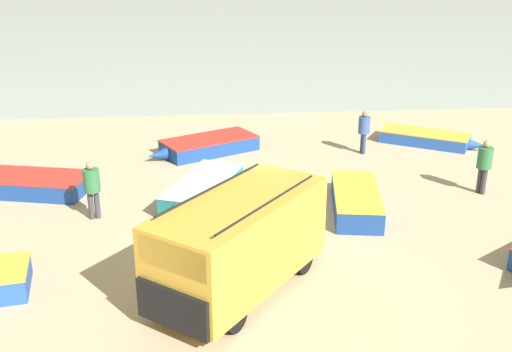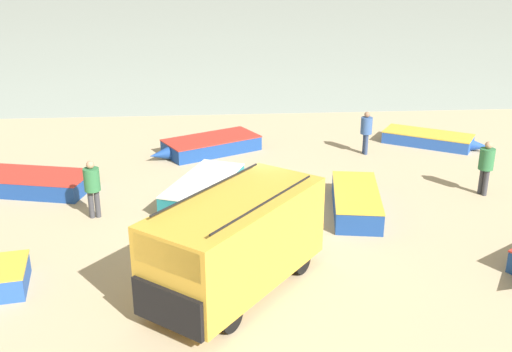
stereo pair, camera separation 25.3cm
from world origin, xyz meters
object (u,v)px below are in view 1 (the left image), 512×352
Objects in this scene: fishing_rowboat_6 at (202,192)px; fisherman_2 at (484,162)px; fisherman_0 at (364,128)px; parked_van at (239,241)px; fisherman_1 at (92,185)px; fishing_rowboat_3 at (355,199)px; fishing_rowboat_5 at (428,138)px; fishing_rowboat_0 at (207,145)px; fishing_rowboat_4 at (23,183)px.

fisherman_2 is at bearing 112.00° from fishing_rowboat_6.
parked_van is at bearing 55.98° from fisherman_0.
fisherman_1 is at bearing -98.76° from parked_van.
fishing_rowboat_5 is at bearing -26.84° from fishing_rowboat_3.
fisherman_2 reaches higher than fishing_rowboat_5.
fisherman_1 is (-3.36, -5.86, 0.77)m from fishing_rowboat_0.
parked_van reaches higher than fisherman_0.
fishing_rowboat_3 is 4.51m from fisherman_2.
fishing_rowboat_5 is 13.76m from fisherman_1.
parked_van reaches higher than fishing_rowboat_6.
fishing_rowboat_6 is at bearing 95.87° from fisherman_1.
fishing_rowboat_3 is at bearing -94.18° from fishing_rowboat_5.
fisherman_0 reaches higher than fishing_rowboat_3.
parked_van is 5.86m from fisherman_1.
fishing_rowboat_4 is 3.59m from fisherman_1.
fishing_rowboat_0 is 4.92m from fishing_rowboat_6.
parked_van is 2.74× the size of fisherman_2.
parked_van reaches higher than fishing_rowboat_3.
fishing_rowboat_5 is at bearing -167.19° from fisherman_0.
fisherman_0 is 5.16m from fisherman_2.
fishing_rowboat_3 is at bearing 100.77° from fishing_rowboat_6.
fishing_rowboat_0 is 0.99× the size of fishing_rowboat_6.
fisherman_0 is at bearing -152.95° from fishing_rowboat_4.
fisherman_0 is 10.73m from fisherman_1.
fishing_rowboat_5 is 10.53m from fishing_rowboat_6.
parked_van is 1.16× the size of fishing_rowboat_3.
fisherman_0 is (12.01, 2.89, 0.71)m from fishing_rowboat_4.
fisherman_1 reaches higher than fisherman_0.
fishing_rowboat_5 is at bearing -112.40° from fisherman_2.
fisherman_0 is at bearing -78.31° from fisherman_2.
fishing_rowboat_0 is 6.96m from fishing_rowboat_4.
fisherman_1 is at bearing -50.67° from fishing_rowboat_6.
fisherman_1 is at bearing -121.35° from fishing_rowboat_5.
fisherman_0 reaches higher than fishing_rowboat_5.
fisherman_2 reaches higher than fisherman_0.
fisherman_2 is (-0.16, -5.26, 0.82)m from fishing_rowboat_5.
fisherman_1 is at bearing 152.16° from fishing_rowboat_4.
fisherman_2 is at bearing 117.91° from fisherman_0.
fishing_rowboat_4 is 14.86m from fisherman_2.
fisherman_1 reaches higher than fishing_rowboat_6.
fishing_rowboat_0 is at bearing -160.14° from fishing_rowboat_6.
fishing_rowboat_3 is 0.95× the size of fishing_rowboat_6.
fishing_rowboat_0 is at bearing -10.55° from fisherman_0.
parked_van is 1.22× the size of fishing_rowboat_5.
parked_van is at bearing 11.65° from fisherman_2.
fishing_rowboat_3 is at bearing -179.19° from fishing_rowboat_4.
parked_van reaches higher than fishing_rowboat_5.
fishing_rowboat_4 reaches higher than fishing_rowboat_0.
fishing_rowboat_5 is (8.32, 10.42, -0.99)m from parked_van.
fishing_rowboat_4 is at bearing -80.88° from fishing_rowboat_6.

